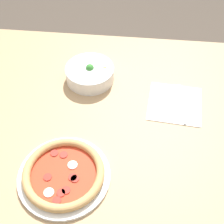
# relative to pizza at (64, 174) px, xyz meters

# --- Properties ---
(ground_plane) EXTENTS (8.00, 8.00, 0.00)m
(ground_plane) POSITION_rel_pizza_xyz_m (0.13, 0.22, -0.77)
(ground_plane) COLOR #4C4238
(dining_table) EXTENTS (1.36, 1.05, 0.75)m
(dining_table) POSITION_rel_pizza_xyz_m (0.13, 0.22, -0.11)
(dining_table) COLOR tan
(dining_table) RESTS_ON ground_plane
(pizza) EXTENTS (0.29, 0.29, 0.04)m
(pizza) POSITION_rel_pizza_xyz_m (0.00, 0.00, 0.00)
(pizza) COLOR white
(pizza) RESTS_ON dining_table
(bowl) EXTENTS (0.19, 0.19, 0.08)m
(bowl) POSITION_rel_pizza_xyz_m (0.02, 0.45, 0.02)
(bowl) COLOR white
(bowl) RESTS_ON dining_table
(napkin) EXTENTS (0.21, 0.21, 0.00)m
(napkin) POSITION_rel_pizza_xyz_m (0.35, 0.35, -0.02)
(napkin) COLOR white
(napkin) RESTS_ON dining_table
(fork) EXTENTS (0.03, 0.18, 0.00)m
(fork) POSITION_rel_pizza_xyz_m (0.32, 0.35, -0.01)
(fork) COLOR silver
(fork) RESTS_ON napkin
(knife) EXTENTS (0.03, 0.20, 0.01)m
(knife) POSITION_rel_pizza_xyz_m (0.38, 0.34, -0.01)
(knife) COLOR silver
(knife) RESTS_ON napkin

